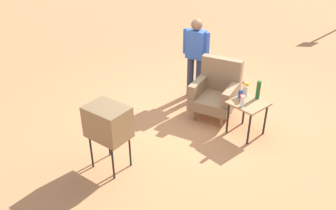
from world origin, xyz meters
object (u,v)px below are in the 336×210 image
Objects in this scene: person_standing at (196,54)px; soda_can_red at (242,98)px; bottle_short_clear at (242,101)px; flower_vase at (245,88)px; soda_can_blue at (240,94)px; tv_on_stand at (108,122)px; armchair at (216,90)px; bottle_wine_green at (258,90)px; side_table at (248,107)px.

soda_can_red is (1.47, -0.37, -0.26)m from person_standing.
bottle_short_clear reaches higher than soda_can_red.
soda_can_red is at bearing -65.01° from flower_vase.
soda_can_blue is at bearing 133.48° from bottle_short_clear.
person_standing is 13.44× the size of soda_can_red.
soda_can_red is (0.66, 2.18, -0.11)m from tv_on_stand.
soda_can_red is 0.24m from flower_vase.
armchair is 2.37m from tv_on_stand.
bottle_wine_green is at bearing 91.09° from bottle_short_clear.
soda_can_blue is (-0.23, 0.24, -0.04)m from bottle_short_clear.
side_table is at bearing -35.12° from flower_vase.
bottle_wine_green is (0.77, 2.47, -0.01)m from tv_on_stand.
side_table is 0.27m from soda_can_blue.
tv_on_stand is at bearing -72.44° from person_standing.
bottle_short_clear is at bearing -49.55° from soda_can_red.
person_standing reaches higher than soda_can_blue.
soda_can_red is at bearing 73.16° from tv_on_stand.
bottle_short_clear reaches higher than soda_can_blue.
flower_vase is (0.60, 0.03, 0.26)m from armchair.
side_table is at bearing -7.56° from armchair.
tv_on_stand is 2.28m from soda_can_red.
armchair is 5.30× the size of bottle_short_clear.
flower_vase reaches higher than soda_can_red.
bottle_short_clear is 1.64× the size of soda_can_red.
armchair reaches higher than soda_can_blue.
person_standing is 1.39m from flower_vase.
armchair reaches higher than bottle_short_clear.
armchair reaches higher than tv_on_stand.
flower_vase is at bearing -157.71° from bottle_wine_green.
bottle_wine_green is at bearing 72.73° from tv_on_stand.
flower_vase reaches higher than side_table.
soda_can_blue and soda_can_red have the same top height.
soda_can_red reaches higher than side_table.
bottle_wine_green reaches higher than side_table.
bottle_short_clear reaches higher than side_table.
armchair is at bearing 173.50° from soda_can_blue.
person_standing is 8.20× the size of bottle_short_clear.
side_table is at bearing 93.74° from bottle_short_clear.
soda_can_red is at bearing -146.95° from side_table.
tv_on_stand reaches higher than bottle_wine_green.
soda_can_blue is (-0.22, -0.18, -0.10)m from bottle_wine_green.
armchair reaches higher than side_table.
side_table is 0.34m from bottle_wine_green.
soda_can_blue reaches higher than side_table.
tv_on_stand is (-0.76, -2.24, 0.26)m from side_table.
side_table is 0.28m from bottle_short_clear.
bottle_short_clear is (0.78, 2.04, -0.07)m from tv_on_stand.
tv_on_stand is (0.04, -2.35, 0.28)m from armchair.
armchair is 0.86m from bottle_wine_green.
person_standing reaches higher than armchair.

